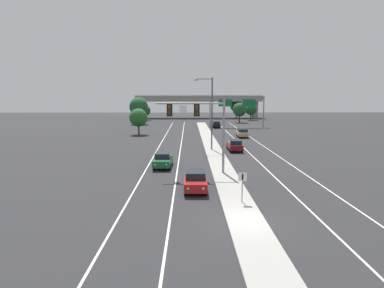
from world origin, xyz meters
TOP-DOWN VIEW (x-y plane):
  - ground_plane at (0.00, 0.00)m, footprint 260.00×260.00m
  - median_island at (0.00, 18.00)m, footprint 2.40×110.00m
  - lane_stripe_oncoming_center at (-4.70, 25.00)m, footprint 0.14×100.00m
  - lane_stripe_receding_center at (4.70, 25.00)m, footprint 0.14×100.00m
  - edge_stripe_left at (-8.00, 25.00)m, footprint 0.14×100.00m
  - edge_stripe_right at (8.00, 25.00)m, footprint 0.14×100.00m
  - overhead_signal_mast at (-2.21, 12.52)m, footprint 6.68×0.44m
  - median_sign_post at (0.30, 3.43)m, footprint 0.60×0.10m
  - street_lamp_median at (-0.47, 26.69)m, footprint 2.58×0.28m
  - car_oncoming_red at (-2.96, 7.13)m, footprint 1.86×4.49m
  - car_oncoming_green at (-6.30, 15.85)m, footprint 1.91×4.51m
  - car_receding_darkred at (2.93, 26.25)m, footprint 1.87×4.49m
  - car_receding_tan at (6.47, 41.30)m, footprint 1.85×4.48m
  - car_receding_black at (3.11, 59.85)m, footprint 1.89×4.50m
  - highway_sign_gantry at (8.20, 60.48)m, footprint 13.28×0.42m
  - overpass_bridge at (0.00, 93.57)m, footprint 42.40×6.40m
  - tree_far_left_b at (-13.36, 45.47)m, footprint 3.58×3.58m
  - tree_far_left_c at (-16.85, 82.65)m, footprint 3.23×3.23m
  - tree_far_right_b at (15.90, 83.09)m, footprint 3.56×3.56m
  - tree_far_right_a at (11.00, 74.22)m, footprint 3.90×3.90m
  - tree_far_right_c at (13.02, 94.06)m, footprint 4.37×4.37m
  - tree_far_left_a at (-16.85, 69.33)m, footprint 4.97×4.97m

SIDE VIEW (x-z plane):
  - ground_plane at x=0.00m, z-range 0.00..0.00m
  - lane_stripe_oncoming_center at x=-4.70m, z-range 0.00..0.01m
  - lane_stripe_receding_center at x=4.70m, z-range 0.00..0.01m
  - edge_stripe_left at x=-8.00m, z-range 0.00..0.01m
  - edge_stripe_right at x=8.00m, z-range 0.00..0.01m
  - median_island at x=0.00m, z-range 0.00..0.15m
  - car_oncoming_red at x=-2.96m, z-range 0.03..1.61m
  - car_oncoming_green at x=-6.30m, z-range 0.03..1.61m
  - car_receding_darkred at x=2.93m, z-range 0.03..1.61m
  - car_receding_tan at x=6.47m, z-range 0.03..1.61m
  - car_receding_black at x=3.11m, z-range 0.03..1.61m
  - median_sign_post at x=0.30m, z-range 0.49..2.69m
  - tree_far_left_c at x=-16.85m, z-range 0.71..5.38m
  - tree_far_right_b at x=15.90m, z-range 0.78..5.94m
  - tree_far_left_b at x=-13.36m, z-range 0.79..5.96m
  - tree_far_right_a at x=11.00m, z-range 0.86..6.50m
  - tree_far_right_c at x=13.02m, z-range 0.97..7.29m
  - tree_far_left_a at x=-16.85m, z-range 1.10..8.30m
  - overhead_signal_mast at x=-2.21m, z-range 1.71..8.91m
  - overpass_bridge at x=0.00m, z-range 1.96..9.61m
  - street_lamp_median at x=-0.47m, z-range 0.79..10.79m
  - highway_sign_gantry at x=8.20m, z-range 2.41..9.91m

